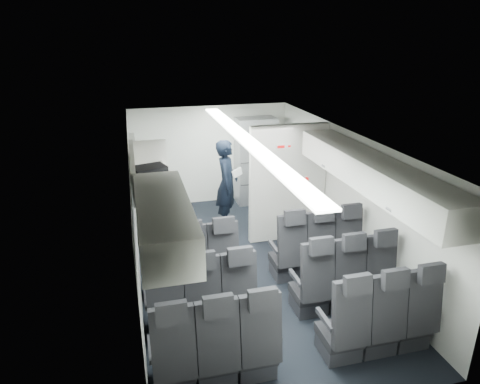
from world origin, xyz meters
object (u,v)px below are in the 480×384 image
flight_attendant (227,184)px  seat_row_mid (275,293)px  seat_row_rear (301,338)px  boarding_door (136,188)px  seat_row_front (256,260)px  galley_unit (255,161)px  carry_on_bag (150,175)px

flight_attendant → seat_row_mid: bearing=-162.3°
seat_row_rear → boarding_door: (-1.64, 3.89, 0.55)m
seat_row_front → flight_attendant: flight_attendant is taller
seat_row_mid → galley_unit: bearing=77.1°
seat_row_mid → flight_attendant: (0.05, 3.04, 0.46)m
seat_row_mid → flight_attendant: size_ratio=1.92×
galley_unit → seat_row_front: bearing=-106.3°
seat_row_rear → boarding_door: boarding_door is taller
seat_row_front → flight_attendant: 2.19m
flight_attendant → carry_on_bag: (-1.50, -1.90, 0.91)m
seat_row_mid → flight_attendant: flight_attendant is taller
seat_row_mid → boarding_door: size_ratio=1.79×
boarding_door → carry_on_bag: size_ratio=4.35×
seat_row_rear → galley_unit: size_ratio=1.75×
seat_row_front → galley_unit: size_ratio=1.75×
seat_row_rear → boarding_door: size_ratio=1.79×
boarding_door → carry_on_bag: 2.03m
seat_row_front → boarding_door: 2.71m
flight_attendant → carry_on_bag: 2.58m
galley_unit → carry_on_bag: carry_on_bag is taller
seat_row_mid → boarding_door: boarding_door is taller
seat_row_rear → galley_unit: bearing=79.4°
seat_row_mid → galley_unit: 4.30m
seat_row_mid → carry_on_bag: (-1.45, 1.14, 1.38)m
seat_row_rear → carry_on_bag: (-1.45, 2.04, 1.38)m
seat_row_mid → galley_unit: size_ratio=1.75×
galley_unit → flight_attendant: size_ratio=1.09×
galley_unit → boarding_door: (-2.59, -1.17, 0.00)m
seat_row_front → galley_unit: galley_unit is taller
flight_attendant → boarding_door: bearing=110.5°
seat_row_rear → flight_attendant: 3.97m
seat_row_mid → seat_row_rear: bearing=-90.0°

